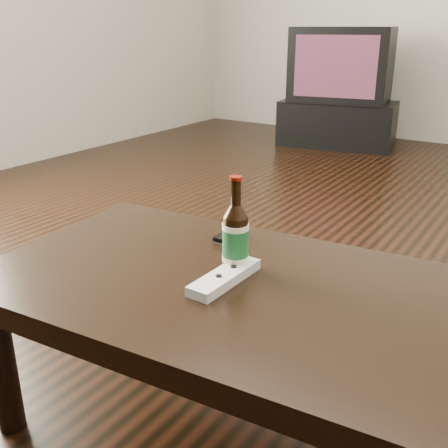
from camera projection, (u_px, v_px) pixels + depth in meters
The scene contains 7 objects.
floor at pixel (317, 302), 1.84m from camera, with size 5.00×6.00×0.01m, color black.
tv_stand at pixel (337, 124), 4.15m from camera, with size 0.88×0.44×0.35m, color black.
tv at pixel (341, 65), 3.99m from camera, with size 0.80×0.58×0.55m.
coffee_table at pixel (227, 302), 1.13m from camera, with size 1.11×0.71×0.40m.
beer_bottle at pixel (235, 238), 1.14m from camera, with size 0.06×0.06×0.21m.
phone at pixel (229, 237), 1.32m from camera, with size 0.05×0.09×0.02m.
remote at pixel (225, 277), 1.10m from camera, with size 0.06×0.20×0.02m.
Camera 1 is at (0.62, -1.53, 0.90)m, focal length 42.00 mm.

